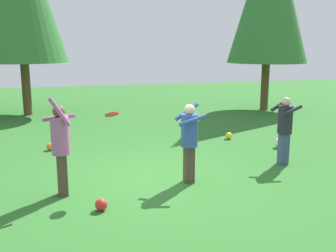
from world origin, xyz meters
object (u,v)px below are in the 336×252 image
Objects in this scene: person_thrower at (61,142)px; frisbee at (112,114)px; ball_yellow at (229,136)px; ball_white at (279,143)px; ball_orange at (50,147)px; person_catcher at (189,137)px; ball_red at (101,205)px; person_bystander at (285,125)px.

person_thrower is 1.08m from frisbee.
ball_white is at bearing -54.49° from ball_yellow.
person_thrower is 5.97m from ball_yellow.
ball_orange is at bearing 167.24° from ball_white.
ball_yellow is 1.00× the size of ball_orange.
person_catcher is 2.29m from ball_red.
person_thrower is 5.66× the size of frisbee.
frisbee is at bearing -140.20° from ball_yellow.
person_thrower is at bearing -145.75° from ball_yellow.
ball_yellow is at bearing 30.46° from person_thrower.
person_bystander is 7.83× the size of ball_orange.
person_bystander is 4.79× the size of frisbee.
person_thrower is at bearing -176.22° from frisbee.
ball_red is (-1.90, -0.95, -0.86)m from person_catcher.
ball_red is at bearing -77.82° from ball_orange.
person_bystander is 1.76m from ball_white.
person_catcher is 3.92m from ball_white.
frisbee is 5.27m from ball_yellow.
person_catcher is 7.63× the size of ball_red.
person_thrower is 9.25× the size of ball_orange.
ball_orange is at bearing 110.97° from frisbee.
person_bystander is at bearing -118.23° from ball_white.
ball_yellow is 1.61m from ball_white.
ball_yellow is at bearing -93.73° from person_bystander.
ball_white is at bearing -126.20° from person_bystander.
ball_orange is at bearing -49.18° from person_catcher.
person_thrower reaches higher than person_catcher.
person_thrower reaches higher than frisbee.
frisbee reaches higher than ball_orange.
frisbee reaches higher than ball_white.
ball_white is at bearing -12.76° from ball_orange.
ball_yellow is (2.36, 3.27, -0.87)m from person_catcher.
person_bystander is at bearing 19.11° from ball_red.
ball_yellow is (3.91, 3.25, -1.39)m from frisbee.
ball_red is (-4.26, -4.22, 0.00)m from ball_yellow.
person_thrower reaches higher than ball_white.
ball_white is (3.29, 1.96, -0.83)m from person_catcher.
person_catcher is at bearing 5.08° from person_bystander.
ball_white is (0.93, -1.31, 0.04)m from ball_yellow.
ball_orange is (-1.28, 3.33, -1.39)m from frisbee.
ball_white reaches higher than ball_yellow.
frisbee is at bearing 70.22° from ball_red.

